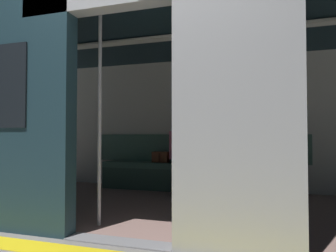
# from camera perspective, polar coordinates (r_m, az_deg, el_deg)

# --- Properties ---
(ground_plane) EXTENTS (60.00, 60.00, 0.00)m
(ground_plane) POSITION_cam_1_polar(r_m,az_deg,el_deg) (2.73, -8.77, -20.18)
(ground_plane) COLOR gray
(train_car) EXTENTS (6.40, 2.95, 2.24)m
(train_car) POSITION_cam_1_polar(r_m,az_deg,el_deg) (3.87, -0.72, 7.71)
(train_car) COLOR #ADAFB5
(train_car) RESTS_ON ground_plane
(bench_seat) EXTENTS (2.91, 0.44, 0.43)m
(bench_seat) POSITION_cam_1_polar(r_m,az_deg,el_deg) (4.92, 4.16, -7.95)
(bench_seat) COLOR #4C7566
(bench_seat) RESTS_ON ground_plane
(person_seated) EXTENTS (0.55, 0.70, 1.16)m
(person_seated) POSITION_cam_1_polar(r_m,az_deg,el_deg) (4.86, 3.26, -4.19)
(person_seated) COLOR pink
(person_seated) RESTS_ON ground_plane
(handbag) EXTENTS (0.26, 0.15, 0.17)m
(handbag) POSITION_cam_1_polar(r_m,az_deg,el_deg) (5.08, -1.35, -5.66)
(handbag) COLOR brown
(handbag) RESTS_ON bench_seat
(book) EXTENTS (0.16, 0.23, 0.03)m
(book) POSITION_cam_1_polar(r_m,az_deg,el_deg) (4.89, 7.35, -6.63)
(book) COLOR #26598C
(book) RESTS_ON bench_seat
(grab_pole_door) EXTENTS (0.04, 0.04, 2.10)m
(grab_pole_door) POSITION_cam_1_polar(r_m,az_deg,el_deg) (3.12, -12.31, 1.69)
(grab_pole_door) COLOR silver
(grab_pole_door) RESTS_ON ground_plane
(grab_pole_far) EXTENTS (0.04, 0.04, 2.10)m
(grab_pole_far) POSITION_cam_1_polar(r_m,az_deg,el_deg) (2.94, 3.00, 1.86)
(grab_pole_far) COLOR silver
(grab_pole_far) RESTS_ON ground_plane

